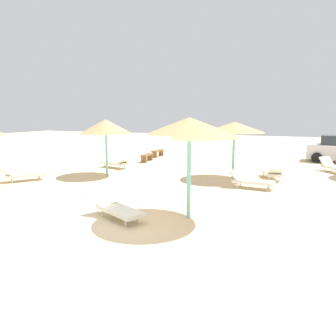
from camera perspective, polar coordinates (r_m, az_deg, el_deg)
name	(u,v)px	position (r m, az deg, el deg)	size (l,w,h in m)	color
ground_plane	(126,229)	(8.75, -7.58, -10.86)	(80.00, 80.00, 0.00)	beige
parasol_0	(234,127)	(15.37, 11.87, 7.19)	(2.84, 2.84, 2.71)	#6BC6BC
parasol_2	(106,127)	(16.12, -11.16, 7.32)	(2.60, 2.60, 2.81)	#6BC6BC
parasol_5	(189,127)	(9.07, 3.88, 7.30)	(2.92, 2.92, 2.97)	#6BC6BC
lounger_0	(250,180)	(13.68, 14.59, -2.19)	(1.91, 0.76, 0.75)	silver
lounger_1	(22,174)	(16.07, -24.77, -1.06)	(1.67, 1.90, 0.68)	silver
lounger_2	(116,163)	(18.43, -9.31, 0.96)	(2.01, 1.06, 0.63)	silver
lounger_3	(335,167)	(18.91, 27.85, 0.22)	(1.61, 1.90, 0.75)	silver
lounger_5	(117,208)	(9.53, -9.17, -7.13)	(1.96, 1.38, 0.76)	silver
lounger_6	(272,173)	(15.88, 18.21, -0.78)	(1.24, 2.01, 0.66)	silver
bench_0	(147,156)	(20.73, -3.80, 2.12)	(0.52, 1.53, 0.49)	brown
bench_1	(158,152)	(23.09, -1.83, 2.91)	(0.44, 1.51, 0.49)	brown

